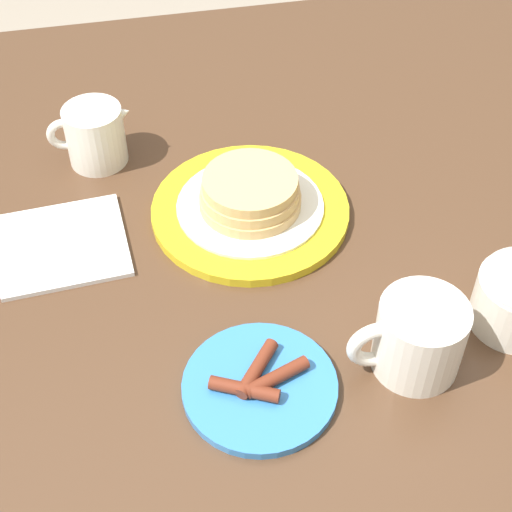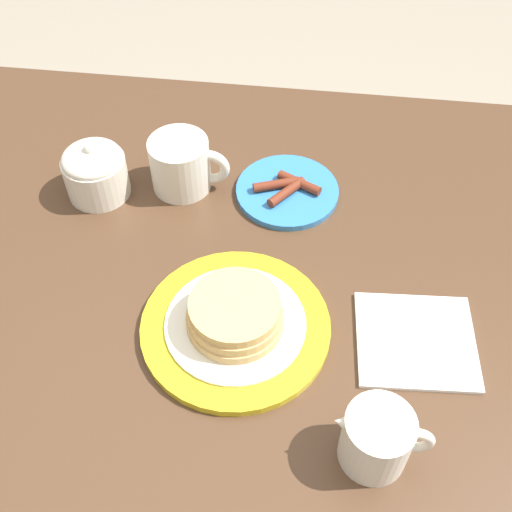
# 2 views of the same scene
# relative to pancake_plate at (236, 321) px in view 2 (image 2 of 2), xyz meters

# --- Properties ---
(dining_table) EXTENTS (1.30, 1.01, 0.74)m
(dining_table) POSITION_rel_pancake_plate_xyz_m (-0.00, 0.01, -0.13)
(dining_table) COLOR #4C3321
(dining_table) RESTS_ON ground_plane
(pancake_plate) EXTENTS (0.24, 0.24, 0.06)m
(pancake_plate) POSITION_rel_pancake_plate_xyz_m (0.00, 0.00, 0.00)
(pancake_plate) COLOR gold
(pancake_plate) RESTS_ON dining_table
(side_plate_bacon) EXTENTS (0.15, 0.15, 0.02)m
(side_plate_bacon) POSITION_rel_pancake_plate_xyz_m (0.04, 0.25, -0.01)
(side_plate_bacon) COLOR #337AC6
(side_plate_bacon) RESTS_ON dining_table
(coffee_mug) EXTENTS (0.12, 0.09, 0.08)m
(coffee_mug) POSITION_rel_pancake_plate_xyz_m (-0.12, 0.25, 0.02)
(coffee_mug) COLOR silver
(coffee_mug) RESTS_ON dining_table
(creamer_pitcher) EXTENTS (0.11, 0.07, 0.09)m
(creamer_pitcher) POSITION_rel_pancake_plate_xyz_m (0.17, -0.14, 0.02)
(creamer_pitcher) COLOR silver
(creamer_pitcher) RESTS_ON dining_table
(sugar_bowl) EXTENTS (0.09, 0.09, 0.09)m
(sugar_bowl) POSITION_rel_pancake_plate_xyz_m (-0.24, 0.22, 0.02)
(sugar_bowl) COLOR silver
(sugar_bowl) RESTS_ON dining_table
(napkin) EXTENTS (0.15, 0.15, 0.01)m
(napkin) POSITION_rel_pancake_plate_xyz_m (0.22, 0.01, -0.02)
(napkin) COLOR white
(napkin) RESTS_ON dining_table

